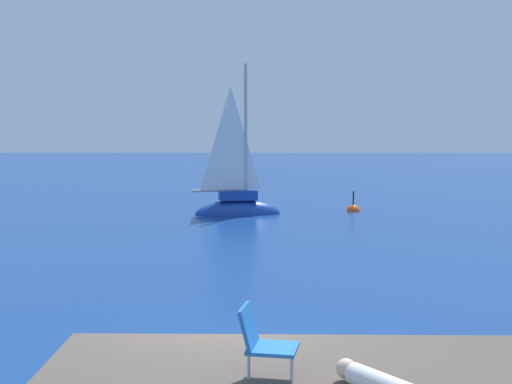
# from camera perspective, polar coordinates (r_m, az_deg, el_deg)

# --- Properties ---
(ground_plane) EXTENTS (160.00, 160.00, 0.00)m
(ground_plane) POSITION_cam_1_polar(r_m,az_deg,el_deg) (10.36, -2.14, -14.84)
(ground_plane) COLOR navy
(sailboat_near) EXTENTS (3.64, 1.69, 6.63)m
(sailboat_near) POSITION_cam_1_polar(r_m,az_deg,el_deg) (27.89, -1.48, -1.13)
(sailboat_near) COLOR #193D99
(sailboat_near) RESTS_ON ground
(beach_chair) EXTENTS (0.67, 0.58, 0.80)m
(beach_chair) POSITION_cam_1_polar(r_m,az_deg,el_deg) (7.52, 0.57, -12.08)
(beach_chair) COLOR blue
(beach_chair) RESTS_ON shore_ledge
(marker_buoy) EXTENTS (0.56, 0.56, 1.13)m
(marker_buoy) POSITION_cam_1_polar(r_m,az_deg,el_deg) (29.21, 8.10, -1.58)
(marker_buoy) COLOR #EA5114
(marker_buoy) RESTS_ON ground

